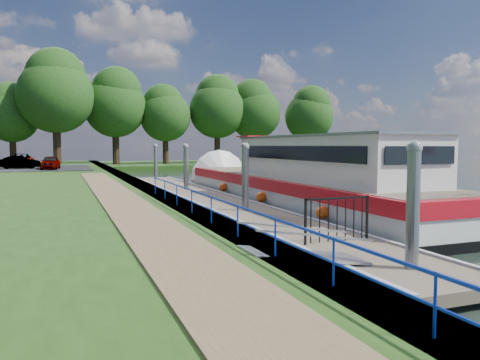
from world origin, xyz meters
name	(u,v)px	position (x,y,z in m)	size (l,w,h in m)	color
ground	(394,281)	(0.00, 0.00, 0.00)	(160.00, 160.00, 0.00)	black
bank_edge	(148,196)	(-2.55, 15.00, 0.39)	(1.10, 90.00, 0.78)	#473D2D
far_bank	(209,165)	(12.00, 52.00, 0.30)	(60.00, 18.00, 0.60)	#1D3C11
footpath	(128,207)	(-4.40, 8.00, 0.80)	(1.60, 40.00, 0.05)	brown
carpark	(7,169)	(-11.00, 38.00, 0.81)	(14.00, 12.00, 0.06)	black
blue_fence	(223,208)	(-2.75, 3.00, 1.31)	(0.04, 18.04, 0.72)	#0C2DBF
pontoon	(210,202)	(0.00, 13.00, 0.18)	(2.50, 30.00, 0.56)	brown
mooring_piles	(210,179)	(0.00, 13.00, 1.28)	(0.30, 27.30, 3.55)	gray
gangway	(305,254)	(-1.85, 0.50, 0.63)	(2.58, 1.00, 0.92)	#A5A8AD
gate_panel	(337,213)	(0.00, 2.20, 1.15)	(1.85, 0.05, 1.15)	black
barge	(291,183)	(3.60, 11.79, 1.09)	(4.36, 21.15, 4.78)	black
horizon_trees	(105,101)	(-1.61, 48.68, 7.95)	(54.38, 10.03, 12.87)	#332316
car_a	(50,162)	(-7.35, 34.79, 1.41)	(1.37, 3.40, 1.16)	#999999
car_b	(20,162)	(-9.86, 36.91, 1.39)	(1.18, 3.39, 1.12)	#999999
car_d	(22,160)	(-9.92, 40.02, 1.46)	(2.07, 4.48, 1.25)	#999999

